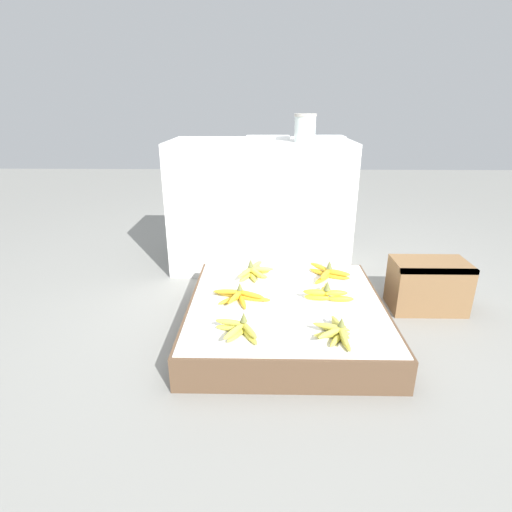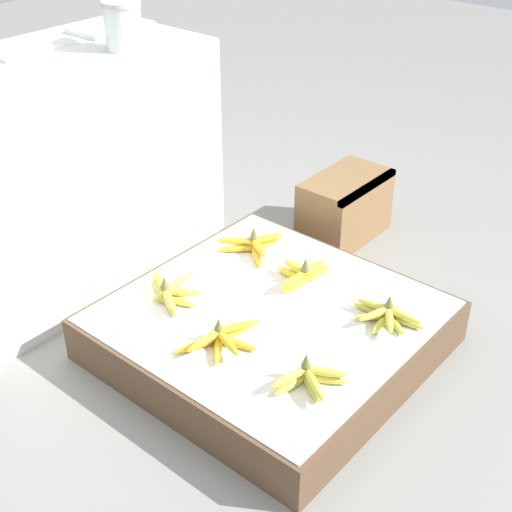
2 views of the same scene
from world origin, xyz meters
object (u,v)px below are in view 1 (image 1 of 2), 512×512
(wooden_crate, at_px, (428,285))
(banana_bunch_back_left, at_px, (254,272))
(banana_bunch_front_midleft, at_px, (337,332))
(banana_bunch_middle_left, at_px, (239,296))
(banana_bunch_front_left, at_px, (239,329))
(banana_bunch_middle_midleft, at_px, (327,293))
(foam_tray_white, at_px, (268,137))
(banana_bunch_back_midleft, at_px, (327,273))
(glass_jar, at_px, (305,128))

(wooden_crate, height_order, banana_bunch_back_left, wooden_crate)
(banana_bunch_front_midleft, height_order, banana_bunch_middle_left, banana_bunch_front_midleft)
(banana_bunch_front_left, distance_m, banana_bunch_front_midleft, 0.39)
(banana_bunch_middle_midleft, distance_m, foam_tray_white, 1.18)
(banana_bunch_back_midleft, bearing_deg, glass_jar, 102.42)
(wooden_crate, distance_m, banana_bunch_middle_midleft, 0.60)
(glass_jar, bearing_deg, banana_bunch_front_midleft, -86.85)
(banana_bunch_middle_midleft, height_order, foam_tray_white, foam_tray_white)
(banana_bunch_back_midleft, distance_m, glass_jar, 0.86)
(banana_bunch_middle_left, distance_m, glass_jar, 1.09)
(banana_bunch_middle_left, distance_m, banana_bunch_back_left, 0.29)
(banana_bunch_back_left, bearing_deg, wooden_crate, -3.44)
(banana_bunch_front_midleft, xyz_separation_m, banana_bunch_back_left, (-0.35, 0.59, 0.00))
(banana_bunch_front_left, relative_size, foam_tray_white, 0.67)
(banana_bunch_middle_midleft, relative_size, glass_jar, 1.53)
(banana_bunch_front_midleft, xyz_separation_m, banana_bunch_back_midleft, (0.05, 0.58, 0.00))
(banana_bunch_front_midleft, bearing_deg, banana_bunch_back_left, 120.19)
(banana_bunch_front_left, bearing_deg, banana_bunch_middle_left, 93.62)
(banana_bunch_back_left, xyz_separation_m, glass_jar, (0.29, 0.46, 0.71))
(wooden_crate, height_order, banana_bunch_back_midleft, wooden_crate)
(banana_bunch_front_left, relative_size, banana_bunch_middle_left, 0.65)
(banana_bunch_front_left, relative_size, banana_bunch_front_midleft, 0.78)
(banana_bunch_front_left, relative_size, banana_bunch_middle_midleft, 0.78)
(banana_bunch_front_midleft, xyz_separation_m, foam_tray_white, (-0.27, 1.29, 0.64))
(banana_bunch_middle_midleft, bearing_deg, wooden_crate, 20.26)
(banana_bunch_middle_midleft, bearing_deg, banana_bunch_back_midleft, 81.01)
(banana_bunch_front_midleft, distance_m, banana_bunch_middle_midleft, 0.33)
(wooden_crate, xyz_separation_m, glass_jar, (-0.63, 0.51, 0.76))
(glass_jar, bearing_deg, banana_bunch_back_left, -122.14)
(wooden_crate, bearing_deg, banana_bunch_middle_midleft, -159.74)
(banana_bunch_back_midleft, xyz_separation_m, foam_tray_white, (-0.32, 0.71, 0.64))
(banana_bunch_middle_left, xyz_separation_m, banana_bunch_back_left, (0.06, 0.28, 0.00))
(banana_bunch_back_left, relative_size, glass_jar, 1.46)
(banana_bunch_front_left, relative_size, glass_jar, 1.19)
(glass_jar, bearing_deg, banana_bunch_front_left, -107.60)
(banana_bunch_back_left, relative_size, foam_tray_white, 0.83)
(banana_bunch_middle_left, relative_size, foam_tray_white, 1.03)
(banana_bunch_front_left, height_order, banana_bunch_middle_left, banana_bunch_front_left)
(banana_bunch_back_left, height_order, foam_tray_white, foam_tray_white)
(banana_bunch_back_midleft, bearing_deg, wooden_crate, -4.22)
(banana_bunch_front_left, height_order, glass_jar, glass_jar)
(banana_bunch_middle_left, height_order, glass_jar, glass_jar)
(banana_bunch_front_left, distance_m, banana_bunch_middle_left, 0.31)
(banana_bunch_back_left, bearing_deg, banana_bunch_front_left, -94.31)
(wooden_crate, relative_size, banana_bunch_middle_midleft, 1.57)
(wooden_crate, bearing_deg, banana_bunch_front_midleft, -136.67)
(wooden_crate, relative_size, banana_bunch_front_left, 2.01)
(banana_bunch_middle_left, distance_m, banana_bunch_middle_midleft, 0.42)
(banana_bunch_front_left, height_order, foam_tray_white, foam_tray_white)
(banana_bunch_front_midleft, bearing_deg, banana_bunch_back_midleft, 85.38)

